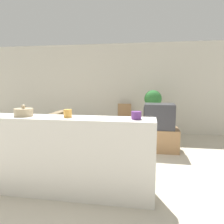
% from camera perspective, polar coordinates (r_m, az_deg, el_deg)
% --- Properties ---
extents(ground_plane, '(14.00, 14.00, 0.00)m').
position_cam_1_polar(ground_plane, '(3.80, -9.99, -16.09)').
color(ground_plane, beige).
extents(wall_back, '(9.00, 0.06, 2.70)m').
position_cam_1_polar(wall_back, '(6.81, -0.44, 6.15)').
color(wall_back, beige).
rests_on(wall_back, ground_plane).
extents(couch, '(0.84, 1.97, 0.80)m').
position_cam_1_polar(couch, '(5.15, -13.19, -6.48)').
color(couch, '#847051').
rests_on(couch, ground_plane).
extents(tv_stand, '(0.87, 0.60, 0.50)m').
position_cam_1_polar(tv_stand, '(5.10, 12.06, -6.99)').
color(tv_stand, '#9E754C').
rests_on(tv_stand, ground_plane).
extents(television, '(0.67, 0.54, 0.56)m').
position_cam_1_polar(television, '(4.99, 12.15, -1.08)').
color(television, '#333338').
rests_on(television, tv_stand).
extents(wooden_chair, '(0.44, 0.44, 0.91)m').
position_cam_1_polar(wooden_chair, '(6.40, 3.14, -1.56)').
color(wooden_chair, '#9E754C').
rests_on(wooden_chair, ground_plane).
extents(plant_stand, '(0.14, 0.14, 0.77)m').
position_cam_1_polar(plant_stand, '(6.09, 10.50, -3.30)').
color(plant_stand, '#9E754C').
rests_on(plant_stand, ground_plane).
extents(potted_plant, '(0.47, 0.47, 0.57)m').
position_cam_1_polar(potted_plant, '(6.00, 10.66, 3.27)').
color(potted_plant, '#4C4C51').
rests_on(potted_plant, plant_stand).
extents(foreground_counter, '(2.60, 0.44, 1.07)m').
position_cam_1_polar(foreground_counter, '(3.13, -13.69, -10.98)').
color(foreground_counter, white).
rests_on(foreground_counter, ground_plane).
extents(decorative_bowl, '(0.25, 0.25, 0.16)m').
position_cam_1_polar(decorative_bowl, '(3.23, -22.09, -0.04)').
color(decorative_bowl, tan).
rests_on(decorative_bowl, foreground_counter).
extents(candle_jar, '(0.11, 0.11, 0.11)m').
position_cam_1_polar(candle_jar, '(2.95, -11.49, -0.34)').
color(candle_jar, gold).
rests_on(candle_jar, foreground_counter).
extents(coffee_tin, '(0.13, 0.13, 0.10)m').
position_cam_1_polar(coffee_tin, '(2.75, 6.37, -0.88)').
color(coffee_tin, '#66337F').
rests_on(coffee_tin, foreground_counter).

